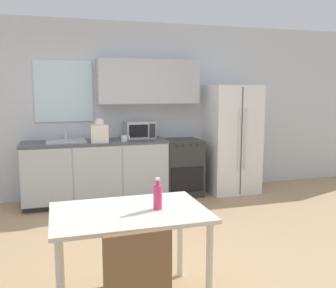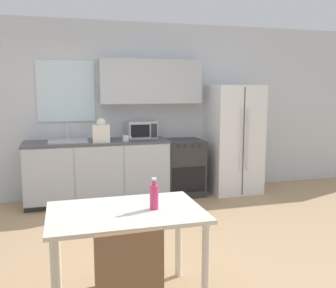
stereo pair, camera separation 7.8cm
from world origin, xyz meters
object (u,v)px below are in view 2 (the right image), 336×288
(microwave, at_px, (142,130))
(coffee_mug, at_px, (126,138))
(oven_range, at_px, (183,167))
(refrigerator, at_px, (234,139))
(dining_table, at_px, (126,225))
(drink_bottle, at_px, (154,196))

(microwave, height_order, coffee_mug, microwave)
(oven_range, relative_size, refrigerator, 0.51)
(refrigerator, bearing_deg, coffee_mug, -175.30)
(refrigerator, relative_size, dining_table, 1.50)
(oven_range, height_order, coffee_mug, coffee_mug)
(oven_range, height_order, dining_table, oven_range)
(coffee_mug, bearing_deg, drink_bottle, -95.05)
(microwave, relative_size, dining_table, 0.39)
(oven_range, height_order, microwave, microwave)
(oven_range, distance_m, dining_table, 3.17)
(oven_range, distance_m, drink_bottle, 3.13)
(refrigerator, height_order, microwave, refrigerator)
(refrigerator, distance_m, microwave, 1.51)
(coffee_mug, xyz_separation_m, drink_bottle, (-0.24, -2.69, -0.10))
(refrigerator, distance_m, drink_bottle, 3.48)
(oven_range, relative_size, coffee_mug, 6.90)
(microwave, xyz_separation_m, drink_bottle, (-0.53, -2.99, -0.18))
(oven_range, height_order, drink_bottle, drink_bottle)
(refrigerator, height_order, drink_bottle, refrigerator)
(microwave, bearing_deg, drink_bottle, -100.05)
(dining_table, relative_size, drink_bottle, 4.78)
(coffee_mug, distance_m, dining_table, 2.72)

